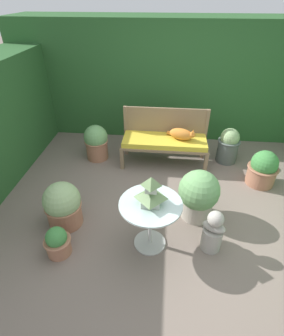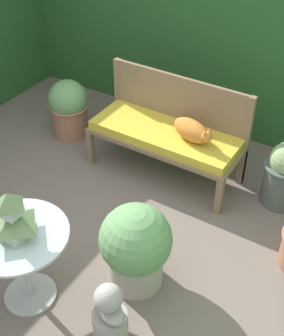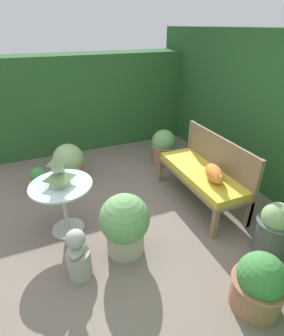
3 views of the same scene
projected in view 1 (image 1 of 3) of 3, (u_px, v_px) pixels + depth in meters
ground at (175, 213)px, 3.63m from camera, size 30.00×30.00×0.00m
foliage_hedge_back at (179, 77)px, 5.26m from camera, size 6.40×1.07×2.17m
garden_bench at (164, 142)px, 4.43m from camera, size 1.45×0.56×0.49m
bench_backrest at (166, 123)px, 4.50m from camera, size 1.45×0.06×0.92m
cat at (181, 134)px, 4.31m from camera, size 0.46×0.34×0.21m
patio_table at (150, 213)px, 2.91m from camera, size 0.70×0.70×0.65m
pagoda_birdhouse at (151, 193)px, 2.74m from camera, size 0.27×0.27×0.35m
garden_bust at (213, 232)px, 3.00m from camera, size 0.30×0.24×0.57m
potted_plant_patio_mid at (57, 242)px, 2.99m from camera, size 0.31×0.31×0.38m
potted_plant_bench_right at (198, 195)px, 3.38m from camera, size 0.53×0.53×0.70m
potted_plant_table_far at (96, 142)px, 4.62m from camera, size 0.42×0.42×0.63m
potted_plant_table_near at (228, 145)px, 4.54m from camera, size 0.38×0.38×0.63m
potted_plant_hedge_corner at (63, 205)px, 3.30m from camera, size 0.47×0.47×0.63m
potted_plant_bench_left at (263, 169)px, 4.03m from camera, size 0.46×0.46×0.57m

